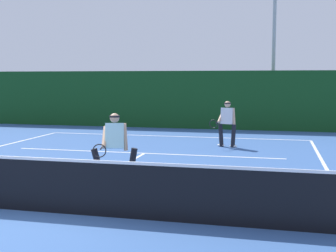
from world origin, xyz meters
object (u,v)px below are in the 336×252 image
player_near (115,145)px  tennis_ball (34,189)px  light_pole (274,26)px  player_far (227,122)px

player_near → tennis_ball: (-1.43, -1.04, -0.84)m
player_near → light_pole: light_pole is taller
player_near → tennis_ball: 1.96m
player_far → tennis_ball: (-3.30, -7.04, -0.84)m
player_far → light_pole: (1.45, 6.91, 3.95)m
player_near → player_far: same height
light_pole → tennis_ball: bearing=-108.8°
player_near → player_far: bearing=-123.0°
tennis_ball → light_pole: size_ratio=0.01×
player_near → player_far: 6.28m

